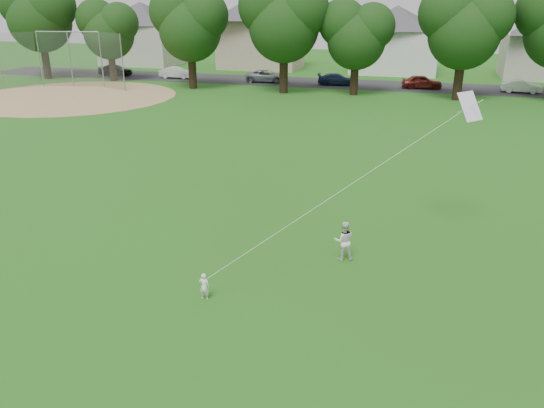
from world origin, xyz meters
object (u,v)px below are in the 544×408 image
(toddler, at_px, (204,286))
(baseball_backstop, at_px, (68,60))
(kite, at_px, (348,186))
(older_boy, at_px, (344,241))

(toddler, xyz_separation_m, baseball_backstop, (-27.58, 32.52, 2.15))
(kite, bearing_deg, toddler, -136.16)
(older_boy, relative_size, baseball_backstop, 0.12)
(baseball_backstop, bearing_deg, older_boy, -43.03)
(older_boy, bearing_deg, baseball_backstop, -59.99)
(toddler, distance_m, older_boy, 4.96)
(kite, xyz_separation_m, baseball_backstop, (-31.08, 29.17, -0.08))
(toddler, bearing_deg, baseball_backstop, -53.88)
(toddler, height_order, baseball_backstop, baseball_backstop)
(toddler, height_order, older_boy, older_boy)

